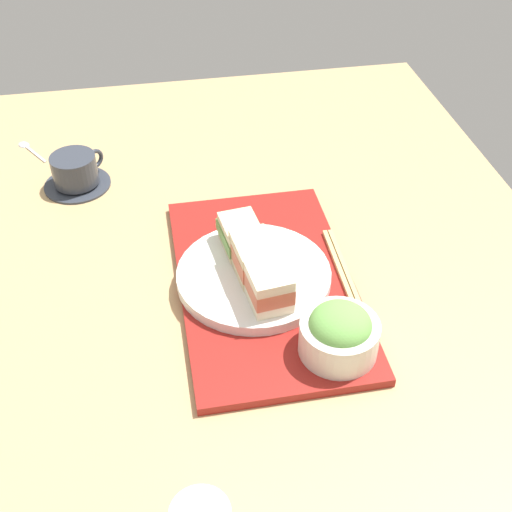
# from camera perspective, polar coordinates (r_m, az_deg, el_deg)

# --- Properties ---
(ground_plane) EXTENTS (1.40, 1.00, 0.03)m
(ground_plane) POSITION_cam_1_polar(r_m,az_deg,el_deg) (1.07, 0.48, -1.97)
(ground_plane) COLOR tan
(serving_tray) EXTENTS (0.45, 0.26, 0.01)m
(serving_tray) POSITION_cam_1_polar(r_m,az_deg,el_deg) (1.03, 0.95, -2.30)
(serving_tray) COLOR maroon
(serving_tray) RESTS_ON ground_plane
(sandwich_plate) EXTENTS (0.24, 0.24, 0.02)m
(sandwich_plate) POSITION_cam_1_polar(r_m,az_deg,el_deg) (1.02, -0.19, -1.71)
(sandwich_plate) COLOR silver
(sandwich_plate) RESTS_ON serving_tray
(sandwich_near) EXTENTS (0.08, 0.07, 0.06)m
(sandwich_near) POSITION_cam_1_polar(r_m,az_deg,el_deg) (0.95, 1.02, -2.46)
(sandwich_near) COLOR #EFE5C1
(sandwich_near) RESTS_ON sandwich_plate
(sandwich_middle) EXTENTS (0.09, 0.07, 0.06)m
(sandwich_middle) POSITION_cam_1_polar(r_m,az_deg,el_deg) (0.99, -0.20, -0.09)
(sandwich_middle) COLOR beige
(sandwich_middle) RESTS_ON sandwich_plate
(sandwich_far) EXTENTS (0.09, 0.07, 0.05)m
(sandwich_far) POSITION_cam_1_polar(r_m,az_deg,el_deg) (1.04, -1.30, 1.83)
(sandwich_far) COLOR beige
(sandwich_far) RESTS_ON sandwich_plate
(salad_bowl) EXTENTS (0.11, 0.11, 0.07)m
(salad_bowl) POSITION_cam_1_polar(r_m,az_deg,el_deg) (0.90, 7.18, -6.58)
(salad_bowl) COLOR silver
(salad_bowl) RESTS_ON serving_tray
(chopsticks_pair) EXTENTS (0.19, 0.02, 0.01)m
(chopsticks_pair) POSITION_cam_1_polar(r_m,az_deg,el_deg) (1.05, 7.38, -1.02)
(chopsticks_pair) COLOR tan
(chopsticks_pair) RESTS_ON serving_tray
(coffee_cup) EXTENTS (0.12, 0.12, 0.06)m
(coffee_cup) POSITION_cam_1_polar(r_m,az_deg,el_deg) (1.28, -15.26, 6.98)
(coffee_cup) COLOR #333842
(coffee_cup) RESTS_ON ground_plane
(teaspoon) EXTENTS (0.09, 0.07, 0.01)m
(teaspoon) POSITION_cam_1_polar(r_m,az_deg,el_deg) (1.43, -19.10, 8.90)
(teaspoon) COLOR silver
(teaspoon) RESTS_ON ground_plane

